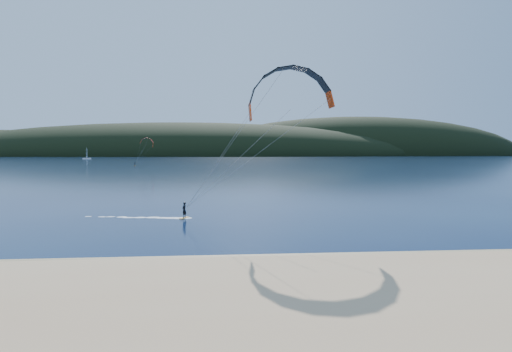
# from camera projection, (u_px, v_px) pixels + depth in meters

# --- Properties ---
(ground) EXTENTS (1800.00, 1800.00, 0.00)m
(ground) POSITION_uv_depth(u_px,v_px,m) (211.00, 283.00, 22.97)
(ground) COLOR #071434
(ground) RESTS_ON ground
(wet_sand) EXTENTS (220.00, 2.50, 0.10)m
(wet_sand) POSITION_uv_depth(u_px,v_px,m) (212.00, 261.00, 27.44)
(wet_sand) COLOR #8A7350
(wet_sand) RESTS_ON ground
(headland) EXTENTS (1200.00, 310.00, 140.00)m
(headland) POSITION_uv_depth(u_px,v_px,m) (217.00, 156.00, 764.30)
(headland) COLOR black
(headland) RESTS_ON ground
(kitesurfer_near) EXTENTS (24.71, 8.95, 14.71)m
(kitesurfer_near) POSITION_uv_depth(u_px,v_px,m) (285.00, 114.00, 39.78)
(kitesurfer_near) COLOR orange
(kitesurfer_near) RESTS_ON ground
(kitesurfer_far) EXTENTS (10.80, 8.10, 13.57)m
(kitesurfer_far) POSITION_uv_depth(u_px,v_px,m) (146.00, 145.00, 210.44)
(kitesurfer_far) COLOR orange
(kitesurfer_far) RESTS_ON ground
(sailboat) EXTENTS (7.95, 4.91, 11.05)m
(sailboat) POSITION_uv_depth(u_px,v_px,m) (87.00, 158.00, 417.03)
(sailboat) COLOR white
(sailboat) RESTS_ON ground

